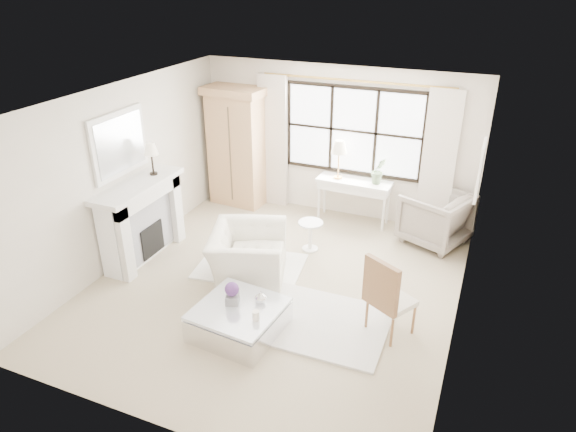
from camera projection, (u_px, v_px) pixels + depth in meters
name	position (u px, v px, depth m)	size (l,w,h in m)	color
floor	(275.00, 286.00, 7.44)	(5.50, 5.50, 0.00)	tan
ceiling	(273.00, 100.00, 6.25)	(5.50, 5.50, 0.00)	white
wall_back	(337.00, 142.00, 9.13)	(5.00, 5.00, 0.00)	white
wall_front	(149.00, 319.00, 4.56)	(5.00, 5.00, 0.00)	silver
wall_left	(122.00, 175.00, 7.71)	(5.50, 5.50, 0.00)	beige
wall_right	(469.00, 235.00, 5.98)	(5.50, 5.50, 0.00)	silver
window_pane	(353.00, 131.00, 8.90)	(2.40, 0.02, 1.50)	white
window_frame	(353.00, 131.00, 8.89)	(2.50, 0.04, 1.50)	black
curtain_rod	(355.00, 81.00, 8.47)	(0.04, 0.04, 3.30)	#AF863C
curtain_left	(273.00, 142.00, 9.51)	(0.55, 0.10, 2.47)	beige
curtain_right	(438.00, 164.00, 8.47)	(0.55, 0.10, 2.47)	silver
fireplace	(140.00, 219.00, 7.94)	(0.58, 1.66, 1.26)	silver
mirror_frame	(119.00, 144.00, 7.48)	(0.05, 1.15, 0.95)	silver
mirror_glass	(121.00, 144.00, 7.47)	(0.02, 1.00, 0.80)	silver
art_frame	(480.00, 170.00, 7.32)	(0.04, 0.62, 0.82)	white
art_canvas	(479.00, 170.00, 7.32)	(0.01, 0.52, 0.72)	beige
mantel_lamp	(151.00, 150.00, 7.79)	(0.22, 0.22, 0.51)	black
armoire	(238.00, 146.00, 9.62)	(1.18, 0.79, 2.24)	tan
console_table	(353.00, 201.00, 9.15)	(1.31, 0.49, 0.80)	white
console_lamp	(339.00, 148.00, 8.82)	(0.28, 0.28, 0.69)	#C08942
orchid_plant	(379.00, 171.00, 8.74)	(0.26, 0.21, 0.47)	#5A744D
side_table	(310.00, 232.00, 8.24)	(0.40, 0.40, 0.51)	white
rug_left	(250.00, 266.00, 7.90)	(1.58, 1.11, 0.03)	white
rug_right	(318.00, 322.00, 6.65)	(1.78, 1.33, 0.03)	silver
club_armchair	(248.00, 255.00, 7.46)	(1.18, 1.03, 0.77)	silver
wingback_chair	(435.00, 218.00, 8.44)	(0.94, 0.97, 0.88)	gray
french_chair	(389.00, 312.00, 6.37)	(0.66, 0.66, 1.08)	olive
coffee_table	(239.00, 320.00, 6.43)	(1.09, 1.09, 0.38)	silver
planter_box	(232.00, 299.00, 6.39)	(0.16, 0.16, 0.12)	gray
planter_flowers	(232.00, 289.00, 6.32)	(0.18, 0.18, 0.18)	#532C6F
pillar_candle	(256.00, 316.00, 6.09)	(0.09, 0.09, 0.12)	white
coffee_vase	(261.00, 297.00, 6.40)	(0.15, 0.15, 0.16)	white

